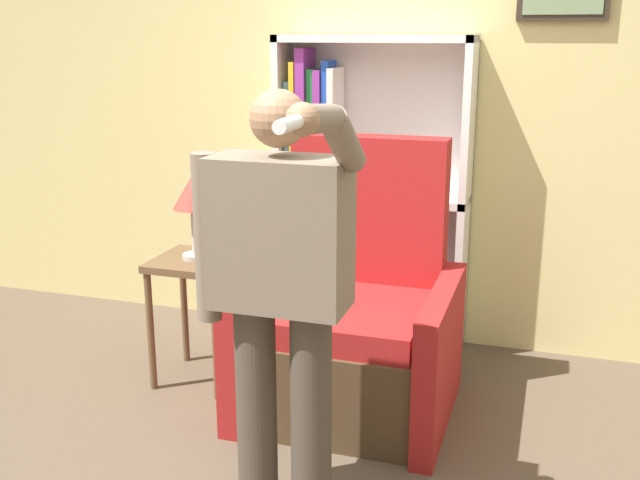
# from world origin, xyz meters

# --- Properties ---
(wall_back) EXTENTS (8.00, 0.11, 2.80)m
(wall_back) POSITION_xyz_m (0.01, 2.03, 1.41)
(wall_back) COLOR #DBCC84
(wall_back) RESTS_ON ground_plane
(bookcase) EXTENTS (1.07, 0.28, 1.73)m
(bookcase) POSITION_xyz_m (-0.23, 1.87, 0.81)
(bookcase) COLOR white
(bookcase) RESTS_ON ground_plane
(armchair) EXTENTS (0.96, 0.87, 1.27)m
(armchair) POSITION_xyz_m (0.02, 1.09, 0.39)
(armchair) COLOR #4C3823
(armchair) RESTS_ON ground_plane
(person_standing) EXTENTS (0.62, 0.78, 1.58)m
(person_standing) POSITION_xyz_m (0.00, 0.18, 0.91)
(person_standing) COLOR #473D33
(person_standing) RESTS_ON ground_plane
(side_table) EXTENTS (0.41, 0.41, 0.65)m
(side_table) POSITION_xyz_m (-0.80, 1.11, 0.52)
(side_table) COLOR brown
(side_table) RESTS_ON ground_plane
(table_lamp) EXTENTS (0.20, 0.20, 0.42)m
(table_lamp) POSITION_xyz_m (-0.80, 1.11, 0.97)
(table_lamp) COLOR #B7B2A8
(table_lamp) RESTS_ON side_table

